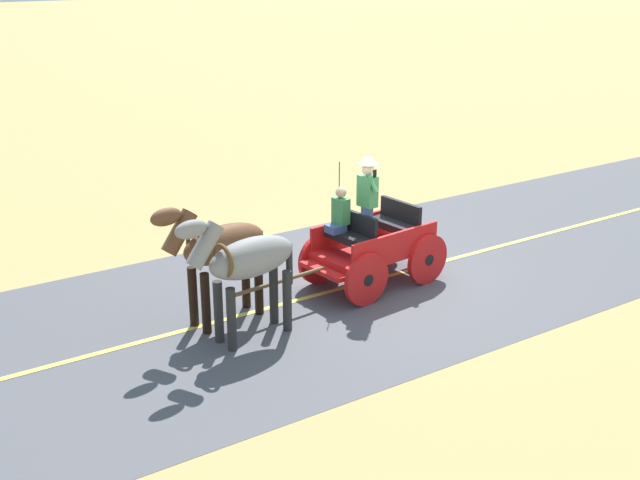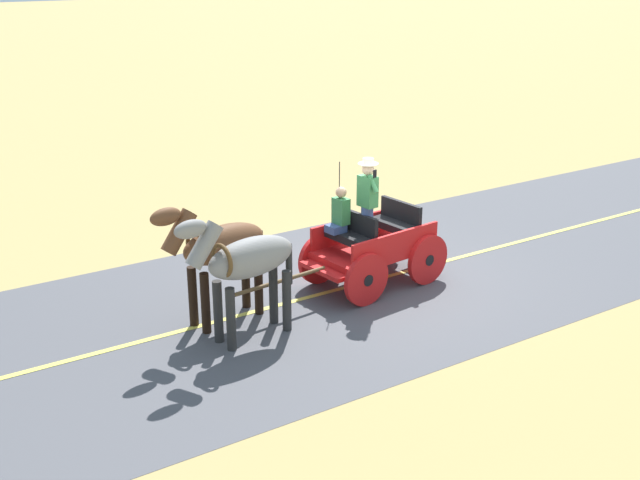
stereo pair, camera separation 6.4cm
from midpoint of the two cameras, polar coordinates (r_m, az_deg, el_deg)
name	(u,v)px [view 2 (the right image)]	position (r m, az deg, el deg)	size (l,w,h in m)	color
ground_plane	(379,279)	(15.19, 4.36, -2.83)	(200.00, 200.00, 0.00)	tan
road_surface	(379,279)	(15.19, 4.36, -2.81)	(6.62, 160.00, 0.01)	#4C4C51
road_centre_stripe	(379,279)	(15.18, 4.36, -2.80)	(0.12, 160.00, 0.00)	#DBCC4C
horse_drawn_carriage	(371,243)	(14.66, 3.81, -0.25)	(1.65, 4.52, 2.50)	red
horse_near_side	(246,262)	(12.43, -5.23, -1.56)	(0.74, 2.14, 2.21)	gray
horse_off_side	(219,248)	(13.05, -7.17, -0.57)	(0.80, 2.15, 2.21)	brown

